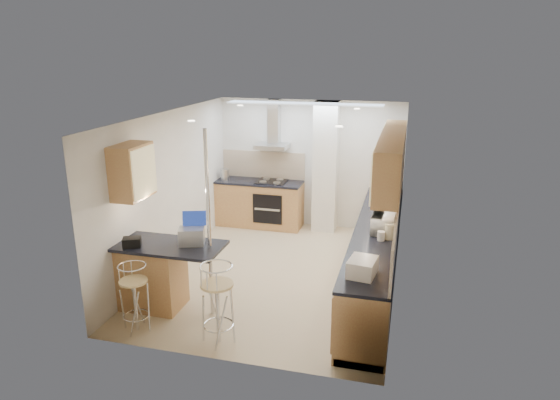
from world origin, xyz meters
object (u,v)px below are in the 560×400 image
(microwave, at_px, (384,224))
(laptop, at_px, (192,236))
(bread_bin, at_px, (362,267))
(bar_stool_end, at_px, (218,304))
(bar_stool_near, at_px, (135,298))

(microwave, bearing_deg, laptop, 117.59)
(bread_bin, bearing_deg, bar_stool_end, -159.45)
(microwave, distance_m, bar_stool_near, 3.50)
(microwave, height_order, laptop, microwave)
(laptop, bearing_deg, bar_stool_near, -142.46)
(microwave, bearing_deg, bar_stool_near, 124.88)
(bar_stool_end, height_order, bread_bin, bread_bin)
(laptop, relative_size, bread_bin, 0.87)
(laptop, bearing_deg, microwave, 6.85)
(bar_stool_near, bearing_deg, bar_stool_end, 20.86)
(microwave, bearing_deg, bar_stool_end, 137.97)
(microwave, distance_m, laptop, 2.68)
(microwave, height_order, bread_bin, microwave)
(bar_stool_near, xyz_separation_m, bar_stool_end, (1.10, 0.01, 0.06))
(bar_stool_end, bearing_deg, bar_stool_near, 102.94)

